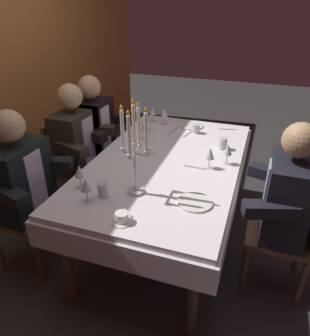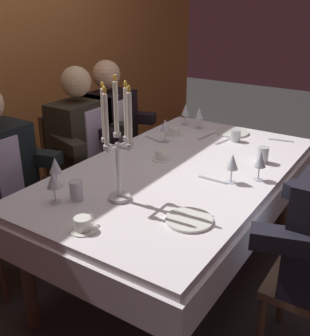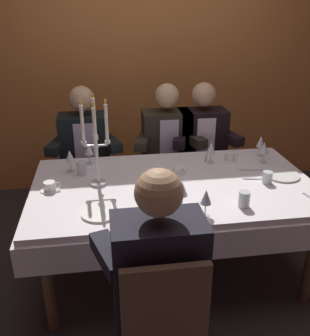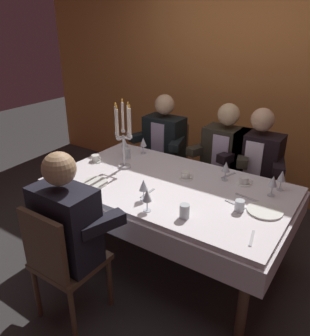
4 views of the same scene
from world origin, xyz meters
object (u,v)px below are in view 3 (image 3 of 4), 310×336
object	(u,v)px
wine_glass_4	(182,190)
water_tumbler_2	(267,177)
wine_glass_3	(211,148)
coffee_cup_2	(178,169)
coffee_cup_1	(50,187)
seated_diner_0	(85,144)
wine_glass_1	(206,197)
water_tumbler_0	(82,168)
wine_glass_0	(70,156)
water_tumbler_1	(244,199)
dinner_plate_0	(282,175)
dinner_plate_1	(100,213)
dining_table	(174,198)
seated_diner_2	(166,140)
coffee_cup_0	(229,157)
wine_glass_2	(264,148)
wine_glass_5	(261,142)
candelabra	(96,143)
seated_diner_1	(159,271)
wine_glass_6	(89,149)
seated_diner_3	(201,138)

from	to	relation	value
wine_glass_4	water_tumbler_2	xyz separation A→B (m)	(0.64, 0.24, -0.07)
wine_glass_3	coffee_cup_2	bearing A→B (deg)	-151.87
coffee_cup_1	seated_diner_0	size ratio (longest dim) A/B	0.11
wine_glass_1	water_tumbler_0	distance (m)	0.99
wine_glass_0	water_tumbler_1	size ratio (longest dim) A/B	1.67
dinner_plate_0	dinner_plate_1	size ratio (longest dim) A/B	1.13
dining_table	seated_diner_2	size ratio (longest dim) A/B	1.56
water_tumbler_0	coffee_cup_0	size ratio (longest dim) A/B	0.76
dinner_plate_0	wine_glass_2	distance (m)	0.29
wine_glass_1	wine_glass_4	distance (m)	0.16
dining_table	coffee_cup_1	distance (m)	0.83
coffee_cup_0	coffee_cup_1	distance (m)	1.36
water_tumbler_1	seated_diner_0	bearing A→B (deg)	127.38
water_tumbler_1	seated_diner_0	size ratio (longest dim) A/B	0.08
dining_table	wine_glass_2	size ratio (longest dim) A/B	11.83
seated_diner_2	wine_glass_5	bearing A→B (deg)	-36.68
candelabra	wine_glass_1	bearing A→B (deg)	-39.61
water_tumbler_0	water_tumbler_2	distance (m)	1.29
water_tumbler_0	wine_glass_5	bearing A→B (deg)	6.50
seated_diner_1	seated_diner_2	distance (m)	1.81
dining_table	wine_glass_6	bearing A→B (deg)	143.31
water_tumbler_1	wine_glass_3	bearing A→B (deg)	90.54
wine_glass_0	seated_diner_0	bearing A→B (deg)	81.66
dinner_plate_0	dinner_plate_1	world-z (taller)	same
wine_glass_2	wine_glass_5	distance (m)	0.13
candelabra	wine_glass_2	size ratio (longest dim) A/B	3.78
dining_table	seated_diner_0	distance (m)	1.08
dinner_plate_0	wine_glass_4	size ratio (longest dim) A/B	1.50
coffee_cup_0	seated_diner_3	world-z (taller)	seated_diner_3
wine_glass_5	water_tumbler_1	bearing A→B (deg)	-118.63
dining_table	coffee_cup_2	size ratio (longest dim) A/B	14.70
candelabra	seated_diner_2	world-z (taller)	candelabra
coffee_cup_1	wine_glass_2	bearing A→B (deg)	9.07
coffee_cup_0	seated_diner_1	size ratio (longest dim) A/B	0.11
dinner_plate_1	seated_diner_0	size ratio (longest dim) A/B	0.18
seated_diner_2	seated_diner_3	bearing A→B (deg)	0.00
dinner_plate_1	seated_diner_1	world-z (taller)	seated_diner_1
candelabra	coffee_cup_1	xyz separation A→B (m)	(-0.31, -0.04, -0.27)
candelabra	wine_glass_5	size ratio (longest dim) A/B	3.78
wine_glass_1	coffee_cup_0	world-z (taller)	wine_glass_1
seated_diner_3	coffee_cup_2	bearing A→B (deg)	-116.85
candelabra	wine_glass_3	size ratio (longest dim) A/B	3.78
dinner_plate_1	seated_diner_2	size ratio (longest dim) A/B	0.18
wine_glass_5	seated_diner_2	world-z (taller)	seated_diner_2
coffee_cup_0	wine_glass_4	bearing A→B (deg)	-127.95
candelabra	seated_diner_0	xyz separation A→B (m)	(-0.11, 0.83, -0.30)
dinner_plate_1	wine_glass_0	size ratio (longest dim) A/B	1.33
candelabra	seated_diner_1	world-z (taller)	candelabra
water_tumbler_0	water_tumbler_2	bearing A→B (deg)	-14.47
water_tumbler_1	seated_diner_2	distance (m)	1.29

